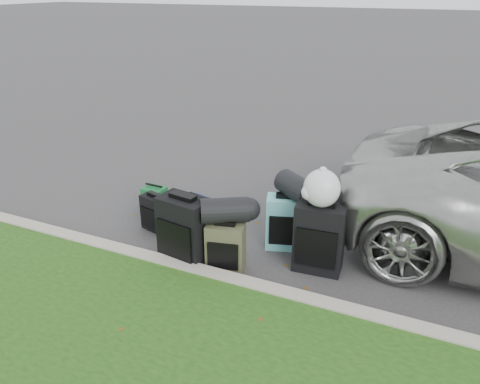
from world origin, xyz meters
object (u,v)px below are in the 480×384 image
at_px(suitcase_olive, 226,247).
at_px(suitcase_large_black_right, 319,238).
at_px(suitcase_teal, 286,222).
at_px(tote_navy, 197,208).
at_px(suitcase_small_black, 156,213).
at_px(tote_green, 155,199).
at_px(suitcase_large_black_left, 185,231).

distance_m(suitcase_olive, suitcase_large_black_right, 1.04).
xyz_separation_m(suitcase_teal, tote_navy, (-1.35, 0.23, -0.18)).
distance_m(suitcase_small_black, suitcase_olive, 1.33).
relative_size(suitcase_small_black, suitcase_olive, 0.82).
bearing_deg(tote_navy, tote_green, -162.21).
bearing_deg(suitcase_small_black, suitcase_large_black_left, -20.71).
xyz_separation_m(suitcase_small_black, tote_green, (-0.34, 0.47, -0.06)).
height_order(suitcase_large_black_left, tote_navy, suitcase_large_black_left).
bearing_deg(suitcase_large_black_left, suitcase_olive, 14.07).
xyz_separation_m(suitcase_large_black_left, tote_navy, (-0.42, 1.03, -0.25)).
bearing_deg(tote_navy, suitcase_small_black, -108.09).
bearing_deg(tote_green, suitcase_small_black, -52.19).
height_order(suitcase_teal, tote_green, suitcase_teal).
distance_m(suitcase_small_black, tote_navy, 0.61).
bearing_deg(suitcase_olive, suitcase_teal, 46.60).
distance_m(suitcase_teal, tote_green, 2.03).
bearing_deg(suitcase_teal, suitcase_large_black_right, -49.24).
xyz_separation_m(suitcase_small_black, suitcase_teal, (1.68, 0.28, 0.10)).
distance_m(suitcase_teal, suitcase_large_black_right, 0.59).
bearing_deg(suitcase_olive, suitcase_large_black_right, 12.11).
relative_size(suitcase_large_black_left, tote_green, 2.38).
relative_size(suitcase_teal, suitcase_large_black_right, 0.83).
relative_size(suitcase_olive, tote_navy, 1.89).
relative_size(suitcase_large_black_right, tote_green, 2.34).
relative_size(suitcase_teal, tote_navy, 2.18).
distance_m(suitcase_large_black_left, suitcase_teal, 1.23).
bearing_deg(suitcase_large_black_left, tote_green, 145.75).
bearing_deg(suitcase_large_black_right, suitcase_small_black, 174.55).
height_order(suitcase_large_black_right, tote_navy, suitcase_large_black_right).
bearing_deg(suitcase_teal, tote_navy, 152.91).
xyz_separation_m(suitcase_large_black_right, tote_navy, (-1.85, 0.54, -0.25)).
xyz_separation_m(suitcase_teal, tote_green, (-2.01, 0.20, -0.16)).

